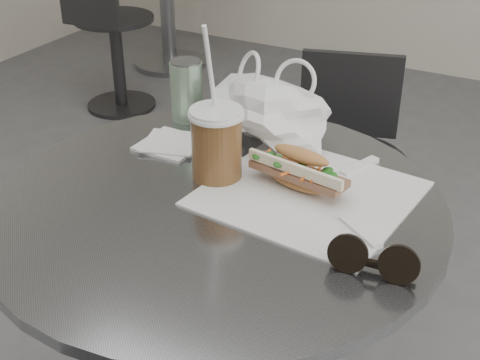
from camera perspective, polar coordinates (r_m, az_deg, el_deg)
The scene contains 10 objects.
cafe_table at distance 1.27m, azimuth -1.83°, elevation -12.32°, with size 0.76×0.76×0.74m.
chair_far at distance 1.98m, azimuth 8.54°, elevation -1.11°, with size 0.37×0.40×0.69m.
bg_chair at distance 3.23m, azimuth -10.89°, elevation 11.09°, with size 0.37×0.39×0.70m.
sandwich_paper at distance 1.12m, azimuth 5.85°, elevation -1.14°, with size 0.32×0.31×0.00m, color white.
banh_mi at distance 1.12m, azimuth 5.09°, elevation 0.86°, with size 0.22×0.12×0.07m.
iced_coffee at distance 1.14m, azimuth -2.01°, elevation 3.20°, with size 0.09×0.09×0.27m.
sunglasses at distance 0.94m, azimuth 11.29°, elevation -6.82°, with size 0.13×0.04×0.06m.
plastic_bag at distance 1.28m, azimuth 2.22°, elevation 5.85°, with size 0.24×0.18×0.12m, color white, non-canonical shape.
napkin_stack at distance 1.28m, azimuth -5.89°, elevation 3.11°, with size 0.13×0.13×0.01m.
drink_can at distance 1.37m, azimuth -4.58°, elevation 7.64°, with size 0.07×0.07×0.12m.
Camera 1 is at (0.48, -0.61, 1.31)m, focal length 50.00 mm.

